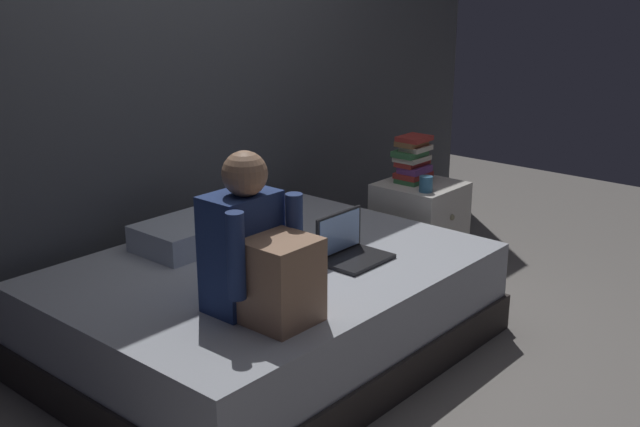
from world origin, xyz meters
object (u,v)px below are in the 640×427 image
(pillow, at_px, (194,233))
(laptop, at_px, (350,249))
(mug, at_px, (426,184))
(person_sitting, at_px, (257,254))
(nightstand, at_px, (419,230))
(bed, at_px, (269,309))
(book_stack, at_px, (413,160))

(pillow, bearing_deg, laptop, -64.19)
(mug, bearing_deg, pillow, 155.77)
(mug, bearing_deg, laptop, -169.77)
(person_sitting, xyz_separation_m, laptop, (0.70, 0.10, -0.20))
(laptop, height_order, mug, laptop)
(nightstand, bearing_deg, mug, -137.31)
(bed, distance_m, pillow, 0.54)
(pillow, relative_size, mug, 6.22)
(laptop, distance_m, pillow, 0.79)
(laptop, height_order, pillow, laptop)
(laptop, distance_m, book_stack, 1.08)
(bed, xyz_separation_m, nightstand, (1.30, 0.02, 0.06))
(laptop, xyz_separation_m, mug, (0.88, 0.16, 0.10))
(nightstand, relative_size, book_stack, 2.08)
(nightstand, bearing_deg, book_stack, 95.11)
(person_sitting, bearing_deg, mug, 9.14)
(bed, height_order, mug, mug)
(person_sitting, height_order, laptop, person_sitting)
(laptop, distance_m, mug, 0.90)
(bed, distance_m, laptop, 0.48)
(pillow, height_order, mug, mug)
(pillow, bearing_deg, bed, -82.52)
(person_sitting, relative_size, mug, 7.28)
(bed, relative_size, nightstand, 3.46)
(nightstand, relative_size, person_sitting, 0.88)
(laptop, height_order, book_stack, book_stack)
(bed, relative_size, person_sitting, 3.05)
(bed, distance_m, person_sitting, 0.73)
(book_stack, height_order, mug, book_stack)
(bed, distance_m, book_stack, 1.38)
(person_sitting, relative_size, pillow, 1.17)
(person_sitting, height_order, pillow, person_sitting)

